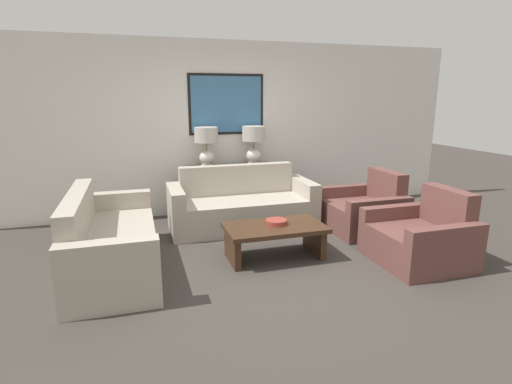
# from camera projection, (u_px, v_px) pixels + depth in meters

# --- Properties ---
(ground_plane) EXTENTS (20.00, 20.00, 0.00)m
(ground_plane) POSITION_uv_depth(u_px,v_px,m) (275.00, 264.00, 4.43)
(ground_plane) COLOR #3D3833
(back_wall) EXTENTS (7.83, 0.12, 2.65)m
(back_wall) POSITION_uv_depth(u_px,v_px,m) (226.00, 128.00, 6.29)
(back_wall) COLOR silver
(back_wall) RESTS_ON ground_plane
(console_table) EXTENTS (1.31, 0.39, 0.78)m
(console_table) POSITION_uv_depth(u_px,v_px,m) (231.00, 190.00, 6.25)
(console_table) COLOR #332319
(console_table) RESTS_ON ground_plane
(table_lamp_left) EXTENTS (0.35, 0.35, 0.60)m
(table_lamp_left) POSITION_uv_depth(u_px,v_px,m) (206.00, 142.00, 5.97)
(table_lamp_left) COLOR silver
(table_lamp_left) RESTS_ON console_table
(table_lamp_right) EXTENTS (0.35, 0.35, 0.60)m
(table_lamp_right) POSITION_uv_depth(u_px,v_px,m) (254.00, 141.00, 6.18)
(table_lamp_right) COLOR silver
(table_lamp_right) RESTS_ON console_table
(couch_by_back_wall) EXTENTS (2.03, 0.85, 0.85)m
(couch_by_back_wall) POSITION_uv_depth(u_px,v_px,m) (242.00, 207.00, 5.66)
(couch_by_back_wall) COLOR #ADA393
(couch_by_back_wall) RESTS_ON ground_plane
(couch_by_side) EXTENTS (0.85, 2.03, 0.85)m
(couch_by_side) POSITION_uv_depth(u_px,v_px,m) (110.00, 243.00, 4.25)
(couch_by_side) COLOR #ADA393
(couch_by_side) RESTS_ON ground_plane
(coffee_table) EXTENTS (1.13, 0.64, 0.39)m
(coffee_table) POSITION_uv_depth(u_px,v_px,m) (275.00, 234.00, 4.56)
(coffee_table) COLOR #3D2616
(coffee_table) RESTS_ON ground_plane
(decorative_bowl) EXTENTS (0.25, 0.25, 0.05)m
(decorative_bowl) POSITION_uv_depth(u_px,v_px,m) (276.00, 222.00, 4.58)
(decorative_bowl) COLOR #93382D
(decorative_bowl) RESTS_ON coffee_table
(armchair_near_back_wall) EXTENTS (0.92, 0.98, 0.82)m
(armchair_near_back_wall) POSITION_uv_depth(u_px,v_px,m) (365.00, 211.00, 5.53)
(armchair_near_back_wall) COLOR brown
(armchair_near_back_wall) RESTS_ON ground_plane
(armchair_near_camera) EXTENTS (0.92, 0.98, 0.82)m
(armchair_near_camera) POSITION_uv_depth(u_px,v_px,m) (421.00, 239.00, 4.46)
(armchair_near_camera) COLOR brown
(armchair_near_camera) RESTS_ON ground_plane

